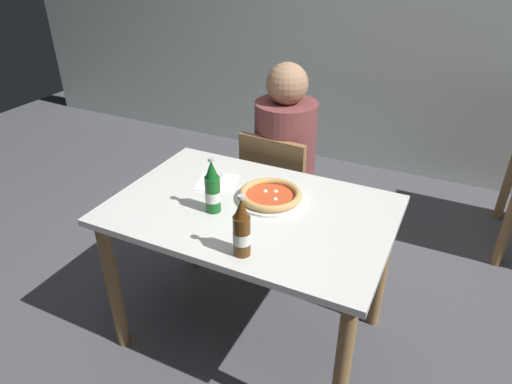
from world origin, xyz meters
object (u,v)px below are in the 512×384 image
at_px(napkin_with_cutlery, 217,182).
at_px(dining_table_main, 251,229).
at_px(chair_behind_table, 280,192).
at_px(diner_seated, 284,172).
at_px(beer_bottle_left, 213,189).
at_px(beer_bottle_center, 242,230).
at_px(pizza_margherita_near, 270,196).

bearing_deg(napkin_with_cutlery, dining_table_main, -27.21).
distance_m(chair_behind_table, diner_seated, 0.11).
bearing_deg(chair_behind_table, beer_bottle_left, 92.63).
bearing_deg(dining_table_main, napkin_with_cutlery, 152.79).
height_order(diner_seated, beer_bottle_center, diner_seated).
distance_m(pizza_margherita_near, napkin_with_cutlery, 0.30).
relative_size(diner_seated, beer_bottle_left, 4.89).
bearing_deg(napkin_with_cutlery, beer_bottle_center, -50.05).
bearing_deg(pizza_margherita_near, dining_table_main, -117.94).
height_order(chair_behind_table, beer_bottle_left, beer_bottle_left).
bearing_deg(diner_seated, pizza_margherita_near, -73.62).
xyz_separation_m(pizza_margherita_near, beer_bottle_center, (0.06, -0.40, 0.08)).
bearing_deg(chair_behind_table, beer_bottle_center, 107.92).
distance_m(chair_behind_table, pizza_margherita_near, 0.62).
relative_size(chair_behind_table, beer_bottle_center, 3.44).
relative_size(diner_seated, pizza_margherita_near, 4.01).
distance_m(chair_behind_table, beer_bottle_center, 1.01).
distance_m(pizza_margherita_near, beer_bottle_center, 0.41).
distance_m(diner_seated, napkin_with_cutlery, 0.57).
height_order(chair_behind_table, beer_bottle_center, beer_bottle_center).
distance_m(beer_bottle_left, beer_bottle_center, 0.32).
relative_size(dining_table_main, chair_behind_table, 1.41).
xyz_separation_m(dining_table_main, pizza_margherita_near, (0.05, 0.09, 0.14)).
height_order(chair_behind_table, napkin_with_cutlery, chair_behind_table).
bearing_deg(napkin_with_cutlery, beer_bottle_left, -62.57).
relative_size(dining_table_main, diner_seated, 0.99).
relative_size(diner_seated, napkin_with_cutlery, 5.47).
xyz_separation_m(beer_bottle_center, napkin_with_cutlery, (-0.36, 0.43, -0.10)).
xyz_separation_m(chair_behind_table, napkin_with_cutlery, (-0.12, -0.48, 0.27)).
bearing_deg(pizza_margherita_near, napkin_with_cutlery, 173.81).
distance_m(chair_behind_table, napkin_with_cutlery, 0.57).
xyz_separation_m(chair_behind_table, pizza_margherita_near, (0.17, -0.52, 0.29)).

